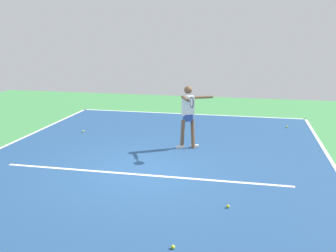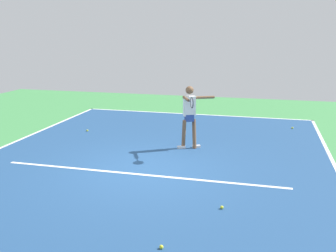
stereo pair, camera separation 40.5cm
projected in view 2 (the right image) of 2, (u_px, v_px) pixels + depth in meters
ground_plane at (143, 170)px, 9.56m from camera, size 23.20×23.20×0.00m
court_surface at (143, 170)px, 9.56m from camera, size 9.47×13.97×0.00m
court_line_baseline_near at (194, 114)px, 16.09m from camera, size 9.47×0.10×0.01m
court_line_service at (139, 174)px, 9.26m from camera, size 7.10×0.10×0.01m
court_line_centre_mark at (193, 115)px, 15.90m from camera, size 0.10×0.30×0.01m
tennis_player at (190, 112)px, 11.10m from camera, size 1.03×1.40×1.86m
tennis_ball_near_player at (87, 130)px, 13.29m from camera, size 0.07×0.07×0.07m
tennis_ball_far_corner at (292, 128)px, 13.65m from camera, size 0.07×0.07×0.07m
tennis_ball_near_service_line at (161, 247)px, 6.06m from camera, size 0.07×0.07×0.07m
tennis_ball_centre_court at (222, 207)px, 7.44m from camera, size 0.07×0.07×0.07m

